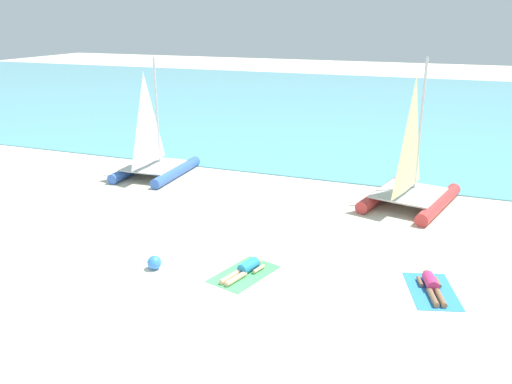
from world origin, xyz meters
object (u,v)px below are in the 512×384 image
at_px(towel_right, 432,291).
at_px(sunbather_right, 432,285).
at_px(sailboat_red, 410,185).
at_px(sailboat_blue, 154,159).
at_px(sunbather_left, 246,269).
at_px(towel_left, 244,274).
at_px(beach_ball, 154,263).

bearing_deg(towel_right, sunbather_right, 107.08).
bearing_deg(sailboat_red, sailboat_blue, -166.43).
bearing_deg(sunbather_right, towel_right, -90.00).
bearing_deg(towel_right, sailboat_blue, 152.34).
distance_m(sailboat_blue, sunbather_left, 9.94).
bearing_deg(towel_left, sunbather_right, 11.08).
height_order(sailboat_blue, sunbather_left, sailboat_blue).
bearing_deg(beach_ball, sailboat_blue, 121.53).
bearing_deg(sailboat_red, sunbather_right, -66.00).
distance_m(sunbather_left, beach_ball, 2.48).
relative_size(towel_left, sunbather_right, 1.23).
height_order(sailboat_red, towel_left, sailboat_red).
distance_m(sailboat_red, towel_left, 7.98).
distance_m(sailboat_blue, sunbather_right, 13.26).
distance_m(towel_left, beach_ball, 2.45).
height_order(sailboat_red, sunbather_left, sailboat_red).
xyz_separation_m(sunbather_left, sunbather_right, (4.68, 0.86, 0.00)).
height_order(sailboat_blue, sunbather_right, sailboat_blue).
bearing_deg(beach_ball, sunbather_right, 12.18).
height_order(sailboat_blue, beach_ball, sailboat_blue).
height_order(sailboat_red, sunbather_right, sailboat_red).
distance_m(sailboat_blue, sailboat_red, 10.54).
bearing_deg(beach_ball, towel_right, 11.66).
xyz_separation_m(sailboat_blue, sunbather_right, (11.75, -6.11, -0.60)).
height_order(towel_left, beach_ball, beach_ball).
bearing_deg(sailboat_blue, sunbather_left, -46.64).
xyz_separation_m(sunbather_left, beach_ball, (-2.39, -0.67, 0.06)).
height_order(sunbather_left, beach_ball, beach_ball).
bearing_deg(sailboat_red, beach_ball, -114.15).
relative_size(sailboat_red, towel_left, 2.74).
height_order(towel_right, sunbather_right, sunbather_right).
bearing_deg(towel_right, towel_left, -169.72).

